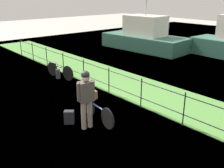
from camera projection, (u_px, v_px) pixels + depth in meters
ground_plane at (75, 118)px, 7.90m from camera, size 60.00×60.00×0.00m
grass_strip at (148, 92)px, 9.94m from camera, size 27.00×2.40×0.03m
iron_fence at (124, 85)px, 8.97m from camera, size 18.04×0.04×1.03m
bicycle_main at (97, 111)px, 7.59m from camera, size 1.64×0.25×0.62m
wooden_crate at (91, 94)px, 7.75m from camera, size 0.37×0.33×0.24m
terrier_dog at (91, 88)px, 7.66m from camera, size 0.32×0.17×0.18m
cyclist_person at (86, 95)px, 6.99m from camera, size 0.30×0.54×1.68m
backpack_on_paving at (69, 117)px, 7.50m from camera, size 0.32×0.33×0.40m
mooring_bollard at (58, 74)px, 11.47m from camera, size 0.20×0.20×0.42m
bicycle_parked at (60, 70)px, 11.48m from camera, size 1.72×0.33×0.66m
moored_boat_near at (145, 37)px, 17.24m from camera, size 6.01×2.83×3.82m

